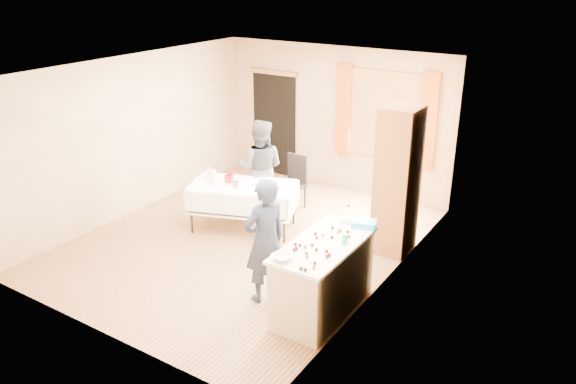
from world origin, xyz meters
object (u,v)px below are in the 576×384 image
Objects in this scene: cabinet at (397,181)px; party_table at (243,203)px; woman at (260,168)px; counter at (323,277)px; girl at (265,241)px; chair at (292,193)px.

party_table is (-2.27, -0.61, -0.63)m from cabinet.
cabinet is 1.33× the size of woman.
cabinet reaches higher than party_table.
girl is (-0.73, -0.14, 0.35)m from counter.
woman reaches higher than party_table.
cabinet is 1.18× the size of party_table.
counter is 1.58× the size of chair.
party_table is 2.08m from girl.
girl is (-0.83, -2.07, -0.27)m from cabinet.
chair reaches higher than party_table.
party_table is at bearing 76.72° from woman.
cabinet is 2.24m from chair.
girl is at bearing -65.47° from party_table.
counter is 0.91× the size of woman.
woman is at bearing 139.37° from counter.
chair is (-2.04, 0.48, -0.79)m from cabinet.
cabinet is 2.39m from woman.
counter is at bearing -49.06° from chair.
chair is at bearing 58.09° from party_table.
party_table is 0.74m from woman.
woman is at bearing -120.90° from girl.
party_table is 1.13× the size of woman.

